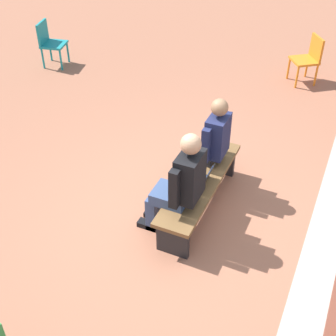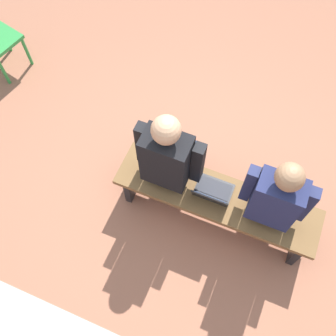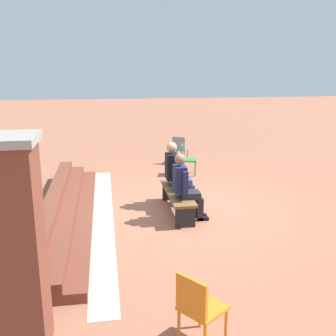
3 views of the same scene
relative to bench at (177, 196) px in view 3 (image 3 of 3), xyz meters
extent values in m
plane|color=#9E6047|center=(0.21, -0.03, -0.35)|extent=(60.00, 60.00, 0.00)
cube|color=#A8A399|center=(0.00, 1.51, -0.35)|extent=(6.80, 0.40, 0.01)
cube|color=brown|center=(0.00, 2.16, -0.28)|extent=(6.00, 0.90, 0.15)
cube|color=brown|center=(0.00, 2.31, -0.13)|extent=(6.00, 0.60, 0.15)
cube|color=brown|center=(0.00, 2.46, 0.02)|extent=(6.00, 0.30, 0.15)
cube|color=brown|center=(-3.75, 2.35, 0.75)|extent=(0.56, 0.56, 2.22)
cube|color=gray|center=(-3.75, 2.35, 1.90)|extent=(0.64, 0.64, 0.08)
cube|color=brown|center=(0.00, 0.00, 0.07)|extent=(1.80, 0.44, 0.05)
cube|color=black|center=(-0.80, 0.00, -0.15)|extent=(0.06, 0.37, 0.40)
cube|color=black|center=(0.80, 0.00, -0.15)|extent=(0.06, 0.37, 0.40)
cube|color=#232328|center=(-0.43, -0.17, 0.15)|extent=(0.32, 0.37, 0.13)
cube|color=#232328|center=(-0.52, -0.35, -0.13)|extent=(0.10, 0.11, 0.45)
cube|color=black|center=(-0.52, -0.41, -0.32)|extent=(0.10, 0.22, 0.07)
cube|color=#232328|center=(-0.35, -0.35, -0.13)|extent=(0.10, 0.11, 0.45)
cube|color=black|center=(-0.35, -0.41, -0.32)|extent=(0.10, 0.22, 0.07)
cube|color=#1E2347|center=(-0.43, 0.04, 0.48)|extent=(0.35, 0.22, 0.52)
cube|color=#195133|center=(-0.43, -0.08, 0.44)|extent=(0.05, 0.01, 0.31)
cube|color=#1E2347|center=(-0.66, -0.03, 0.46)|extent=(0.08, 0.09, 0.44)
cube|color=#1E2347|center=(-0.21, -0.03, 0.46)|extent=(0.08, 0.09, 0.44)
sphere|color=#8C6647|center=(-0.43, 0.04, 0.87)|extent=(0.21, 0.21, 0.21)
cube|color=#384C75|center=(0.46, -0.18, 0.15)|extent=(0.34, 0.40, 0.14)
cube|color=#384C75|center=(0.37, -0.38, -0.13)|extent=(0.11, 0.12, 0.45)
cube|color=black|center=(0.37, -0.44, -0.32)|extent=(0.11, 0.24, 0.07)
cube|color=#384C75|center=(0.55, -0.38, -0.13)|extent=(0.11, 0.12, 0.45)
cube|color=black|center=(0.55, -0.44, -0.32)|extent=(0.11, 0.24, 0.07)
cube|color=black|center=(0.46, 0.04, 0.50)|extent=(0.38, 0.24, 0.56)
cube|color=black|center=(0.22, -0.03, 0.48)|extent=(0.09, 0.10, 0.47)
cube|color=black|center=(0.70, -0.03, 0.48)|extent=(0.09, 0.10, 0.47)
sphere|color=tan|center=(0.46, 0.04, 0.92)|extent=(0.22, 0.22, 0.22)
cube|color=black|center=(0.05, -0.04, 0.11)|extent=(0.32, 0.22, 0.02)
cube|color=#2D2D33|center=(0.05, -0.05, 0.12)|extent=(0.29, 0.15, 0.00)
cube|color=black|center=(0.05, 0.10, 0.21)|extent=(0.32, 0.07, 0.19)
cube|color=#33519E|center=(0.05, 0.09, 0.21)|extent=(0.28, 0.06, 0.17)
cube|color=gray|center=(4.28, -0.90, 0.07)|extent=(0.57, 0.57, 0.04)
cube|color=gray|center=(4.11, -0.80, 0.29)|extent=(0.23, 0.37, 0.40)
cylinder|color=gray|center=(4.35, -1.14, -0.15)|extent=(0.04, 0.04, 0.40)
cylinder|color=gray|center=(4.52, -0.82, -0.15)|extent=(0.04, 0.04, 0.40)
cylinder|color=gray|center=(4.04, -0.97, -0.15)|extent=(0.04, 0.04, 0.40)
cylinder|color=gray|center=(4.21, -0.65, -0.15)|extent=(0.04, 0.04, 0.40)
cube|color=#2D893D|center=(2.83, -0.85, 0.07)|extent=(0.51, 0.51, 0.04)
cube|color=#2D893D|center=(2.88, -0.66, 0.29)|extent=(0.40, 0.13, 0.40)
cylinder|color=#2D893D|center=(2.62, -0.98, -0.15)|extent=(0.04, 0.04, 0.40)
cylinder|color=#2D893D|center=(2.97, -1.07, -0.15)|extent=(0.04, 0.04, 0.40)
cylinder|color=#2D893D|center=(2.70, -0.63, -0.15)|extent=(0.04, 0.04, 0.40)
cylinder|color=#2D893D|center=(3.05, -0.72, -0.15)|extent=(0.04, 0.04, 0.40)
cube|color=orange|center=(-3.92, 0.46, 0.07)|extent=(0.59, 0.59, 0.04)
cube|color=orange|center=(-4.03, 0.61, 0.29)|extent=(0.34, 0.27, 0.40)
cylinder|color=orange|center=(-3.95, 0.20, -0.15)|extent=(0.04, 0.04, 0.40)
cylinder|color=orange|center=(-3.67, 0.42, -0.15)|extent=(0.04, 0.04, 0.40)
cylinder|color=orange|center=(-3.88, 0.71, -0.15)|extent=(0.04, 0.04, 0.40)
camera|label=1|loc=(4.07, 1.41, 3.59)|focal=50.00mm
camera|label=2|loc=(-0.12, 1.41, 3.21)|focal=42.00mm
camera|label=3|loc=(-7.48, 1.41, 2.54)|focal=42.00mm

